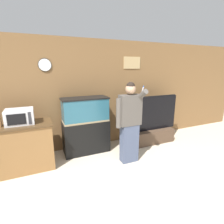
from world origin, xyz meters
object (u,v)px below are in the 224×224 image
Objects in this scene: microwave at (20,117)px; aquarium_on_stand at (86,125)px; counter_island at (19,148)px; person_standing at (129,122)px; tv_on_stand at (151,130)px.

aquarium_on_stand is (1.30, 0.22, -0.42)m from microwave.
person_standing reaches higher than counter_island.
tv_on_stand is at bearing -6.00° from aquarium_on_stand.
microwave is 1.38m from aquarium_on_stand.
aquarium_on_stand is at bearing 131.87° from person_standing.
tv_on_stand is at bearing 1.30° from counter_island.
person_standing reaches higher than microwave.
aquarium_on_stand is at bearing 9.70° from microwave.
aquarium_on_stand is 0.86× the size of tv_on_stand.
aquarium_on_stand is (1.38, 0.25, 0.18)m from counter_island.
person_standing is at bearing -48.13° from aquarium_on_stand.
tv_on_stand is 0.90× the size of person_standing.
counter_island is 0.74× the size of person_standing.
tv_on_stand is at bearing 31.60° from person_standing.
person_standing is at bearing -14.52° from counter_island.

